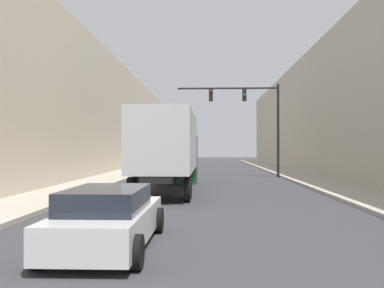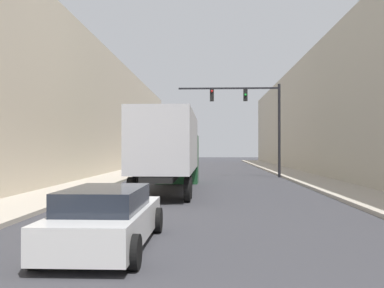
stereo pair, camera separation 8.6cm
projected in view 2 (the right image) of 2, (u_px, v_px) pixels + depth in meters
name	position (u px, v px, depth m)	size (l,w,h in m)	color
sidewalk_right	(299.00, 176.00, 32.02)	(2.79, 80.00, 0.15)	#B2A899
sidewalk_left	(119.00, 175.00, 32.61)	(2.79, 80.00, 0.15)	#B2A899
building_right	(358.00, 109.00, 31.88)	(6.00, 80.00, 10.14)	#BCB29E
building_left	(63.00, 109.00, 32.85)	(6.00, 80.00, 10.29)	beige
semi_truck	(170.00, 148.00, 21.97)	(2.56, 11.99, 3.83)	silver
sedan_car	(107.00, 218.00, 9.27)	(1.99, 4.67, 1.31)	silver
traffic_signal_gantry	(255.00, 112.00, 31.77)	(7.59, 0.35, 6.94)	black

